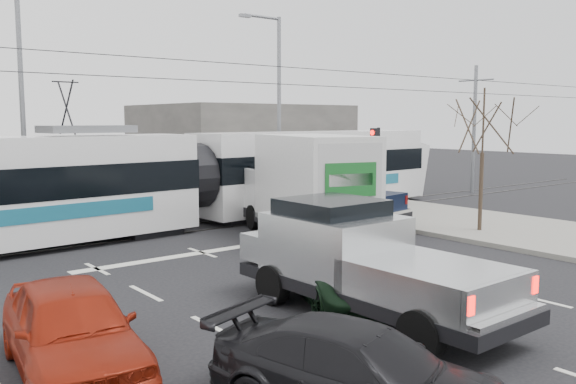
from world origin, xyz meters
TOP-DOWN VIEW (x-y plane):
  - ground at (0.00, 0.00)m, footprint 120.00×120.00m
  - sidewalk_right at (9.00, 0.00)m, footprint 6.00×60.00m
  - rails at (0.00, 10.00)m, footprint 60.00×1.60m
  - building_right at (12.00, 24.00)m, footprint 12.00×10.00m
  - bare_tree at (7.60, 2.50)m, footprint 2.40×2.40m
  - traffic_signal at (6.47, 6.50)m, footprint 0.44×0.44m
  - street_lamp_near at (7.31, 14.00)m, footprint 2.38×0.25m
  - street_lamp_far at (-4.19, 16.00)m, footprint 2.38×0.25m
  - catenary at (0.00, 10.00)m, footprint 60.00×0.20m
  - tram at (0.32, 10.25)m, footprint 25.82×4.20m
  - silver_pickup at (-2.14, -1.13)m, footprint 2.38×6.45m
  - box_truck at (2.29, 5.74)m, footprint 4.21×7.47m
  - navy_pickup at (4.50, 7.20)m, footprint 2.92×5.90m
  - green_car at (-1.61, -0.16)m, footprint 4.11×5.51m
  - red_car at (-7.92, -0.51)m, footprint 2.36×4.61m
  - dark_car at (-5.42, -4.47)m, footprint 3.08×4.76m

SIDE VIEW (x-z plane):
  - ground at x=0.00m, z-range 0.00..0.00m
  - rails at x=0.00m, z-range 0.00..0.03m
  - sidewalk_right at x=9.00m, z-range 0.00..0.15m
  - dark_car at x=-5.42m, z-range 0.00..1.28m
  - green_car at x=-1.61m, z-range 0.00..1.39m
  - red_car at x=-7.92m, z-range 0.00..1.50m
  - silver_pickup at x=-2.14m, z-range -0.01..2.32m
  - navy_pickup at x=4.50m, z-range -0.02..2.36m
  - box_truck at x=2.29m, z-range -0.02..3.52m
  - tram at x=0.32m, z-range -0.76..4.49m
  - building_right at x=12.00m, z-range 0.00..5.00m
  - traffic_signal at x=6.47m, z-range 0.94..4.54m
  - bare_tree at x=7.60m, z-range 1.29..6.29m
  - catenary at x=0.00m, z-range 0.38..7.38m
  - street_lamp_near at x=7.31m, z-range 0.61..9.61m
  - street_lamp_far at x=-4.19m, z-range 0.61..9.61m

